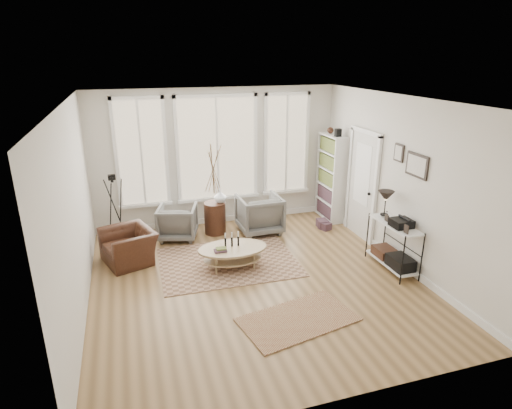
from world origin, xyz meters
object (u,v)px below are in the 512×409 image
object	(u,v)px
side_table	(214,192)
accent_chair	(129,246)
low_shelf	(393,241)
coffee_table	(232,252)
armchair_right	(259,214)
armchair_left	(178,222)
bookcase	(331,177)

from	to	relation	value
side_table	accent_chair	bearing A→B (deg)	-154.47
low_shelf	side_table	xyz separation A→B (m)	(-2.59, 2.43, 0.38)
low_shelf	coffee_table	distance (m)	2.76
armchair_right	accent_chair	distance (m)	2.71
coffee_table	armchair_right	world-z (taller)	armchair_right
accent_chair	armchair_right	bearing A→B (deg)	84.36
coffee_table	armchair_left	world-z (taller)	armchair_left
low_shelf	armchair_left	xyz separation A→B (m)	(-3.37, 2.40, -0.17)
coffee_table	armchair_left	bearing A→B (deg)	115.44
armchair_left	accent_chair	size ratio (longest dim) A/B	0.82
bookcase	accent_chair	world-z (taller)	bookcase
side_table	bookcase	bearing A→B (deg)	1.92
armchair_left	armchair_right	world-z (taller)	armchair_right
low_shelf	coffee_table	world-z (taller)	low_shelf
bookcase	low_shelf	distance (m)	2.56
coffee_table	low_shelf	bearing A→B (deg)	-17.74
armchair_right	side_table	xyz separation A→B (m)	(-0.90, 0.21, 0.50)
bookcase	side_table	bearing A→B (deg)	-178.08
armchair_right	bookcase	bearing A→B (deg)	-171.38
armchair_left	accent_chair	distance (m)	1.25
bookcase	accent_chair	distance (m)	4.53
bookcase	coffee_table	xyz separation A→B (m)	(-2.68, -1.68, -0.66)
bookcase	accent_chair	xyz separation A→B (m)	(-4.39, -0.92, -0.66)
bookcase	armchair_right	world-z (taller)	bookcase
armchair_left	coffee_table	bearing A→B (deg)	131.66
armchair_right	coffee_table	bearing A→B (deg)	55.12
low_shelf	coffee_table	size ratio (longest dim) A/B	1.08
coffee_table	armchair_right	distance (m)	1.67
armchair_left	accent_chair	bearing A→B (deg)	55.70
armchair_left	low_shelf	bearing A→B (deg)	160.77
coffee_table	side_table	xyz separation A→B (m)	(0.03, 1.59, 0.60)
coffee_table	accent_chair	world-z (taller)	accent_chair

